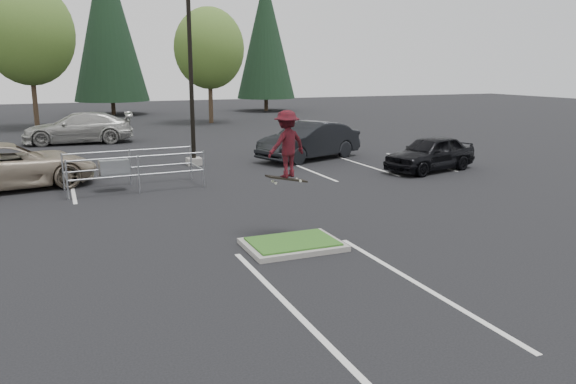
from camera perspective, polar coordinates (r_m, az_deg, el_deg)
name	(u,v)px	position (r m, az deg, el deg)	size (l,w,h in m)	color
ground	(293,247)	(13.10, 0.48, -5.62)	(120.00, 120.00, 0.00)	black
grass_median	(293,244)	(13.08, 0.48, -5.30)	(2.20, 1.60, 0.16)	gray
stall_lines	(180,198)	(18.29, -10.87, -0.57)	(22.62, 17.60, 0.01)	silver
light_pole	(190,56)	(24.07, -9.91, 13.50)	(0.70, 0.60, 10.12)	gray
decid_b	(29,37)	(42.05, -24.86, 14.11)	(5.89, 5.89, 9.64)	#38281C
decid_c	(209,51)	(42.71, -8.03, 14.01)	(5.12, 5.12, 8.38)	#38281C
conif_b	(108,22)	(52.32, -17.85, 16.11)	(6.38, 6.38, 14.50)	#38281C
conif_c	(266,37)	(54.41, -2.29, 15.46)	(5.50, 5.50, 12.50)	#38281C
cart_corral	(119,167)	(19.79, -16.83, 2.46)	(4.59, 1.86, 1.28)	#999CA2
skateboarder	(286,144)	(13.59, -0.16, 4.85)	(1.18, 0.88, 1.79)	black
car_l_tan	(7,166)	(21.44, -26.62, 2.38)	(2.64, 5.72, 1.59)	gray
car_r_charc	(309,141)	(25.48, 2.18, 5.22)	(1.77, 5.08, 1.67)	black
car_r_black	(431,153)	(23.35, 14.32, 3.85)	(1.68, 4.17, 1.42)	black
car_far_silver	(79,128)	(32.99, -20.47, 6.12)	(2.35, 5.78, 1.68)	#ADADA8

